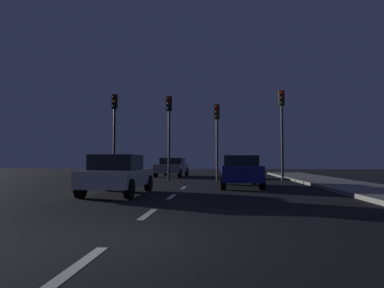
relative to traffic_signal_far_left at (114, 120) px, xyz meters
name	(u,v)px	position (x,y,z in m)	size (l,w,h in m)	color
ground_plane	(174,195)	(4.92, -8.48, -3.74)	(80.00, 80.00, 0.00)	black
lane_stripe_nearest	(79,265)	(4.92, -16.68, -3.73)	(0.16, 1.60, 0.01)	silver
lane_stripe_second	(148,214)	(4.92, -12.88, -3.73)	(0.16, 1.60, 0.01)	silver
lane_stripe_third	(172,197)	(4.92, -9.08, -3.73)	(0.16, 1.60, 0.01)	silver
lane_stripe_fourth	(184,188)	(4.92, -5.28, -3.73)	(0.16, 1.60, 0.01)	silver
traffic_signal_far_left	(114,120)	(0.00, 0.00, 0.00)	(0.32, 0.38, 5.37)	black
traffic_signal_center_left	(169,122)	(3.44, 0.00, -0.11)	(0.32, 0.38, 5.19)	#2D2D30
traffic_signal_center_right	(217,127)	(6.39, 0.00, -0.47)	(0.32, 0.38, 4.64)	#4C4C51
traffic_signal_far_right	(282,118)	(10.27, 0.00, 0.04)	(0.32, 0.38, 5.43)	#2D2D30
car_stopped_ahead	(240,171)	(7.48, -4.60, -2.98)	(1.84, 4.54, 1.46)	navy
car_adjacent_lane	(118,174)	(2.87, -8.55, -3.00)	(1.88, 3.87, 1.43)	silver
car_oncoming_far	(172,167)	(2.85, 5.67, -2.99)	(2.18, 4.67, 1.44)	gray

